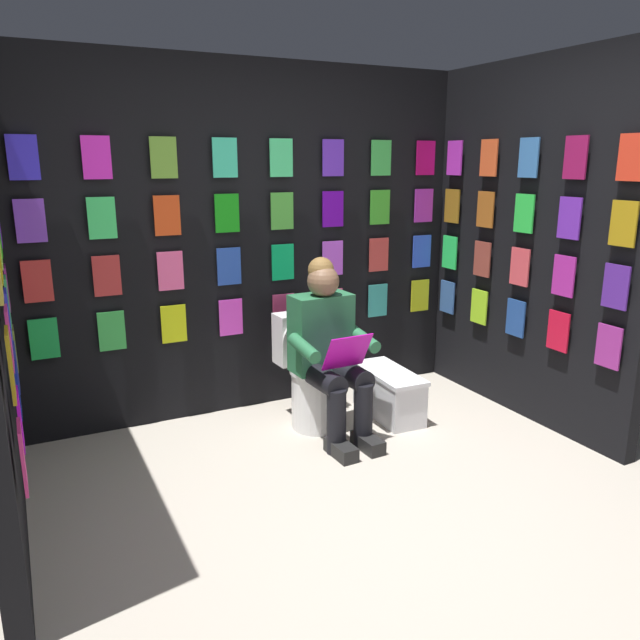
% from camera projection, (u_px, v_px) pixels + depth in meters
% --- Properties ---
extents(ground_plane, '(30.00, 30.00, 0.00)m').
position_uv_depth(ground_plane, '(398.00, 536.00, 3.06)').
color(ground_plane, '#B2A899').
extents(display_wall_back, '(3.37, 0.14, 2.47)m').
position_uv_depth(display_wall_back, '(252.00, 241.00, 4.45)').
color(display_wall_back, black).
rests_on(display_wall_back, ground).
extents(display_wall_left, '(0.14, 1.92, 2.47)m').
position_uv_depth(display_wall_left, '(531.00, 244.00, 4.31)').
color(display_wall_left, black).
rests_on(display_wall_left, ground).
extents(toilet, '(0.41, 0.56, 0.77)m').
position_uv_depth(toilet, '(314.00, 378.00, 4.32)').
color(toilet, white).
rests_on(toilet, ground).
extents(person_reading, '(0.54, 0.69, 1.19)m').
position_uv_depth(person_reading, '(330.00, 349.00, 4.06)').
color(person_reading, '#286B42').
rests_on(person_reading, ground).
extents(comic_longbox_near, '(0.30, 0.65, 0.34)m').
position_uv_depth(comic_longbox_near, '(389.00, 393.00, 4.47)').
color(comic_longbox_near, silver).
rests_on(comic_longbox_near, ground).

